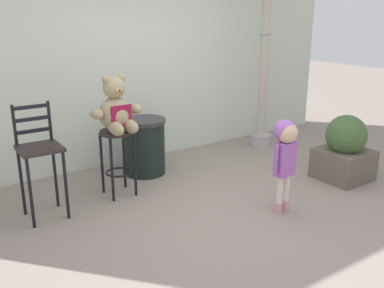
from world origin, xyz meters
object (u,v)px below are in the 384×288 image
(teddy_bear, at_px, (116,110))
(lamppost, at_px, (264,70))
(bar_stool_with_teddy, at_px, (117,149))
(child_walking, at_px, (285,146))
(bar_chair_empty, at_px, (39,154))
(planter_with_shrub, at_px, (345,150))
(trash_bin, at_px, (145,146))

(teddy_bear, height_order, lamppost, lamppost)
(bar_stool_with_teddy, distance_m, child_walking, 1.84)
(bar_chair_empty, distance_m, planter_with_shrub, 3.56)
(lamppost, bearing_deg, planter_with_shrub, -93.77)
(bar_stool_with_teddy, bearing_deg, teddy_bear, -90.00)
(bar_chair_empty, bearing_deg, bar_stool_with_teddy, 4.29)
(bar_stool_with_teddy, xyz_separation_m, trash_bin, (0.56, 0.43, -0.17))
(trash_bin, bearing_deg, bar_stool_with_teddy, -142.82)
(bar_chair_empty, bearing_deg, teddy_bear, 2.36)
(lamppost, bearing_deg, bar_stool_with_teddy, -169.77)
(bar_stool_with_teddy, xyz_separation_m, planter_with_shrub, (2.52, -1.14, -0.17))
(child_walking, height_order, bar_chair_empty, bar_chair_empty)
(trash_bin, height_order, bar_chair_empty, bar_chair_empty)
(planter_with_shrub, bearing_deg, child_walking, -169.98)
(lamppost, distance_m, planter_with_shrub, 1.80)
(teddy_bear, height_order, bar_chair_empty, teddy_bear)
(teddy_bear, bearing_deg, bar_chair_empty, -177.64)
(planter_with_shrub, bearing_deg, bar_chair_empty, 162.44)
(lamppost, height_order, planter_with_shrub, lamppost)
(teddy_bear, relative_size, child_walking, 0.63)
(child_walking, relative_size, bar_chair_empty, 0.85)
(teddy_bear, height_order, trash_bin, teddy_bear)
(child_walking, xyz_separation_m, trash_bin, (-0.65, 1.79, -0.35))
(teddy_bear, bearing_deg, planter_with_shrub, -23.69)
(trash_bin, relative_size, lamppost, 0.24)
(bar_stool_with_teddy, xyz_separation_m, lamppost, (2.63, 0.47, 0.64))
(trash_bin, height_order, planter_with_shrub, planter_with_shrub)
(bar_stool_with_teddy, height_order, planter_with_shrub, planter_with_shrub)
(bar_chair_empty, height_order, planter_with_shrub, bar_chair_empty)
(planter_with_shrub, bearing_deg, lamppost, 86.23)
(bar_stool_with_teddy, bearing_deg, trash_bin, 37.18)
(bar_stool_with_teddy, relative_size, child_walking, 0.77)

